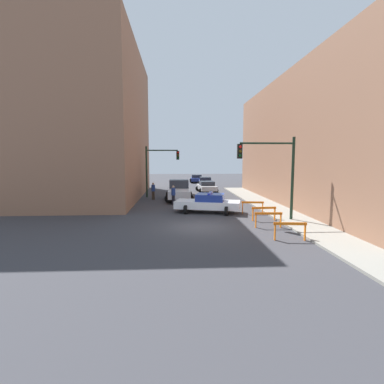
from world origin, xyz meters
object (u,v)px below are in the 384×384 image
at_px(parked_car_mid, 205,181).
at_px(pedestrian_corner, 153,191).
at_px(traffic_light_near, 275,166).
at_px(barrier_corner, 253,205).
at_px(barrier_front, 290,228).
at_px(pedestrian_crossing, 173,195).
at_px(white_truck, 179,191).
at_px(barrier_back, 264,211).
at_px(barrier_mid, 268,217).
at_px(parked_car_near, 207,186).
at_px(parked_car_far, 197,178).
at_px(traffic_light_far, 157,164).
at_px(police_car, 208,203).

bearing_deg(parked_car_mid, pedestrian_corner, -110.53).
relative_size(traffic_light_near, barrier_corner, 3.26).
height_order(parked_car_mid, barrier_front, parked_car_mid).
bearing_deg(pedestrian_crossing, barrier_corner, -30.49).
relative_size(traffic_light_near, white_truck, 0.96).
bearing_deg(pedestrian_corner, barrier_back, 132.38).
relative_size(white_truck, barrier_mid, 3.38).
height_order(pedestrian_crossing, barrier_front, pedestrian_crossing).
xyz_separation_m(parked_car_near, barrier_mid, (1.63, -18.37, -0.06)).
xyz_separation_m(parked_car_far, barrier_back, (2.12, -30.62, -0.06)).
bearing_deg(barrier_mid, barrier_back, 80.59).
relative_size(parked_car_mid, barrier_back, 2.77).
distance_m(traffic_light_far, barrier_front, 18.64).
bearing_deg(traffic_light_near, parked_car_far, 94.95).
bearing_deg(traffic_light_far, parked_car_mid, 62.94).
height_order(police_car, barrier_corner, police_car).
xyz_separation_m(pedestrian_corner, barrier_back, (7.80, -10.38, -0.24)).
bearing_deg(barrier_back, barrier_corner, 92.27).
relative_size(parked_car_near, parked_car_far, 1.01).
bearing_deg(white_truck, pedestrian_corner, 171.98).
height_order(traffic_light_near, barrier_corner, traffic_light_near).
bearing_deg(barrier_mid, parked_car_far, 93.16).
bearing_deg(parked_car_near, pedestrian_corner, -137.79).
distance_m(police_car, pedestrian_corner, 8.63).
relative_size(parked_car_near, barrier_mid, 2.76).
bearing_deg(barrier_front, parked_car_mid, 92.39).
distance_m(barrier_front, barrier_corner, 7.09).
distance_m(white_truck, barrier_mid, 12.95).
bearing_deg(barrier_corner, traffic_light_near, -76.21).
height_order(parked_car_far, barrier_mid, parked_car_far).
bearing_deg(police_car, parked_car_near, 9.02).
relative_size(traffic_light_near, barrier_back, 3.25).
relative_size(parked_car_far, barrier_front, 2.74).
bearing_deg(white_truck, barrier_back, -61.69).
bearing_deg(traffic_light_near, pedestrian_corner, 128.27).
relative_size(police_car, parked_car_mid, 1.13).
distance_m(police_car, pedestrian_crossing, 4.79).
distance_m(pedestrian_crossing, barrier_corner, 7.39).
height_order(parked_car_near, parked_car_mid, same).
bearing_deg(pedestrian_corner, traffic_light_near, 133.73).
bearing_deg(parked_car_far, police_car, -90.23).
height_order(pedestrian_corner, barrier_corner, pedestrian_corner).
relative_size(white_truck, barrier_corner, 3.39).
relative_size(parked_car_near, pedestrian_crossing, 2.66).
bearing_deg(white_truck, traffic_light_far, 134.97).
bearing_deg(parked_car_near, pedestrian_crossing, -116.33).
bearing_deg(parked_car_mid, white_truck, -101.16).
bearing_deg(pedestrian_crossing, pedestrian_corner, 129.34).
distance_m(parked_car_near, barrier_mid, 18.44).
xyz_separation_m(white_truck, barrier_back, (5.30, -10.01, -0.29)).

